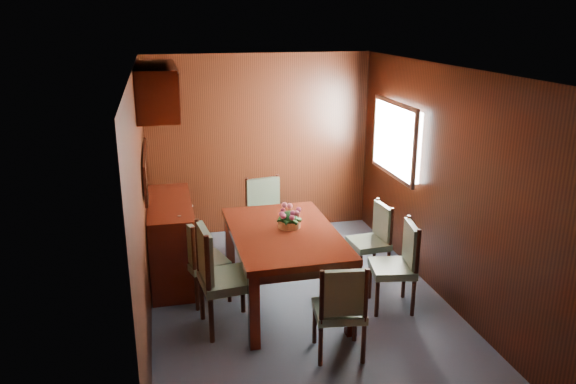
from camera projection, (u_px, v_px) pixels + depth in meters
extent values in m
plane|color=#3B4350|center=(301.00, 306.00, 5.78)|extent=(4.50, 4.50, 0.00)
cube|color=black|center=(142.00, 207.00, 5.09)|extent=(0.02, 4.50, 2.40)
cube|color=black|center=(444.00, 185.00, 5.74)|extent=(0.02, 4.50, 2.40)
cube|color=black|center=(260.00, 145.00, 7.51)|extent=(3.00, 0.02, 2.40)
cube|color=black|center=(396.00, 309.00, 3.33)|extent=(3.00, 0.02, 2.40)
cube|color=black|center=(303.00, 69.00, 5.05)|extent=(3.00, 4.50, 0.02)
cube|color=white|center=(399.00, 139.00, 6.68)|extent=(0.14, 1.10, 0.80)
cube|color=#B2B2B7|center=(394.00, 139.00, 6.67)|extent=(0.04, 1.20, 0.90)
cube|color=black|center=(146.00, 170.00, 6.00)|extent=(0.03, 1.36, 0.41)
cube|color=silver|center=(148.00, 170.00, 6.01)|extent=(0.01, 1.30, 0.35)
cube|color=#320D06|center=(156.00, 89.00, 5.78)|extent=(0.40, 1.40, 0.50)
cube|color=#320D06|center=(172.00, 240.00, 6.30)|extent=(0.48, 1.40, 0.90)
cube|color=#320D06|center=(254.00, 312.00, 4.95)|extent=(0.10, 0.10, 0.72)
cube|color=#320D06|center=(352.00, 300.00, 5.16)|extent=(0.10, 0.10, 0.72)
cube|color=#320D06|center=(230.00, 245.00, 6.38)|extent=(0.10, 0.10, 0.72)
cube|color=#320D06|center=(307.00, 238.00, 6.59)|extent=(0.10, 0.10, 0.72)
cube|color=black|center=(284.00, 242.00, 5.68)|extent=(0.94, 1.56, 0.10)
cube|color=#320D06|center=(284.00, 234.00, 5.65)|extent=(1.06, 1.69, 0.06)
cylinder|color=black|center=(202.00, 300.00, 5.47)|extent=(0.05, 0.05, 0.42)
cylinder|color=black|center=(211.00, 321.00, 5.08)|extent=(0.05, 0.05, 0.42)
cylinder|color=black|center=(243.00, 293.00, 5.61)|extent=(0.05, 0.05, 0.42)
cylinder|color=black|center=(255.00, 314.00, 5.22)|extent=(0.05, 0.05, 0.42)
cube|color=#586E53|center=(227.00, 280.00, 5.26)|extent=(0.53, 0.55, 0.09)
cylinder|color=black|center=(198.00, 247.00, 5.30)|extent=(0.05, 0.05, 0.56)
cylinder|color=black|center=(208.00, 265.00, 4.91)|extent=(0.05, 0.05, 0.56)
cube|color=#586E53|center=(205.00, 253.00, 5.11)|extent=(0.12, 0.46, 0.48)
cylinder|color=black|center=(184.00, 279.00, 5.95)|extent=(0.04, 0.04, 0.36)
cylinder|color=black|center=(197.00, 294.00, 5.65)|extent=(0.04, 0.04, 0.36)
cylinder|color=black|center=(215.00, 272.00, 6.12)|extent=(0.04, 0.04, 0.36)
cylinder|color=black|center=(229.00, 286.00, 5.82)|extent=(0.04, 0.04, 0.36)
cube|color=#586E53|center=(205.00, 262.00, 5.81)|extent=(0.52, 0.53, 0.07)
cylinder|color=black|center=(181.00, 238.00, 5.80)|extent=(0.04, 0.04, 0.48)
cylinder|color=black|center=(194.00, 250.00, 5.50)|extent=(0.04, 0.04, 0.48)
cube|color=#586E53|center=(189.00, 242.00, 5.65)|extent=(0.17, 0.39, 0.41)
cylinder|color=black|center=(413.00, 299.00, 5.54)|extent=(0.04, 0.04, 0.37)
cylinder|color=black|center=(404.00, 281.00, 5.91)|extent=(0.04, 0.04, 0.37)
cylinder|color=black|center=(377.00, 300.00, 5.53)|extent=(0.04, 0.04, 0.37)
cylinder|color=black|center=(370.00, 282.00, 5.89)|extent=(0.04, 0.04, 0.37)
cube|color=#586E53|center=(392.00, 269.00, 5.64)|extent=(0.49, 0.50, 0.08)
cylinder|color=black|center=(418.00, 253.00, 5.40)|extent=(0.04, 0.04, 0.49)
cylinder|color=black|center=(408.00, 238.00, 5.76)|extent=(0.04, 0.04, 0.49)
cube|color=#586E53|center=(411.00, 244.00, 5.57)|extent=(0.13, 0.40, 0.42)
cylinder|color=black|center=(388.00, 266.00, 6.28)|extent=(0.04, 0.04, 0.35)
cylinder|color=black|center=(374.00, 254.00, 6.60)|extent=(0.04, 0.04, 0.35)
cylinder|color=black|center=(360.00, 270.00, 6.18)|extent=(0.04, 0.04, 0.35)
cylinder|color=black|center=(348.00, 258.00, 6.51)|extent=(0.04, 0.04, 0.35)
cube|color=#586E53|center=(368.00, 243.00, 6.32)|extent=(0.42, 0.44, 0.07)
cylinder|color=black|center=(391.00, 228.00, 6.14)|extent=(0.04, 0.04, 0.46)
cylinder|color=black|center=(377.00, 217.00, 6.47)|extent=(0.04, 0.04, 0.46)
cube|color=#586E53|center=(382.00, 221.00, 6.29)|extent=(0.08, 0.38, 0.39)
cylinder|color=black|center=(321.00, 347.00, 4.75)|extent=(0.04, 0.04, 0.36)
cylinder|color=black|center=(363.00, 345.00, 4.78)|extent=(0.04, 0.04, 0.36)
cylinder|color=black|center=(315.00, 325.00, 5.08)|extent=(0.04, 0.04, 0.36)
cylinder|color=black|center=(355.00, 323.00, 5.12)|extent=(0.04, 0.04, 0.36)
cube|color=#586E53|center=(339.00, 311.00, 4.86)|extent=(0.47, 0.46, 0.07)
cylinder|color=black|center=(322.00, 297.00, 4.60)|extent=(0.04, 0.04, 0.48)
cylinder|color=black|center=(366.00, 295.00, 4.63)|extent=(0.04, 0.04, 0.48)
cube|color=#586E53|center=(344.00, 293.00, 4.63)|extent=(0.39, 0.11, 0.41)
cylinder|color=black|center=(278.00, 234.00, 7.16)|extent=(0.04, 0.04, 0.39)
cylinder|color=black|center=(248.00, 238.00, 7.01)|extent=(0.04, 0.04, 0.39)
cylinder|color=black|center=(290.00, 244.00, 6.82)|extent=(0.04, 0.04, 0.39)
cylinder|color=black|center=(259.00, 250.00, 6.67)|extent=(0.04, 0.04, 0.39)
cube|color=#586E53|center=(269.00, 222.00, 6.84)|extent=(0.53, 0.52, 0.08)
cylinder|color=black|center=(278.00, 195.00, 7.01)|extent=(0.04, 0.04, 0.52)
cylinder|color=black|center=(247.00, 199.00, 6.86)|extent=(0.04, 0.04, 0.52)
cube|color=#586E53|center=(263.00, 196.00, 6.91)|extent=(0.43, 0.13, 0.44)
cylinder|color=#C2733B|center=(289.00, 224.00, 5.74)|extent=(0.23, 0.23, 0.07)
sphere|color=#194517|center=(289.00, 219.00, 5.72)|extent=(0.18, 0.18, 0.18)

